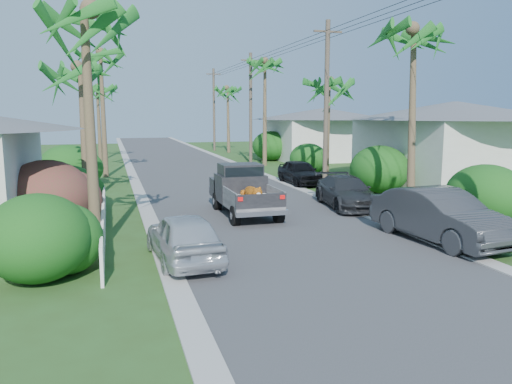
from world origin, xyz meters
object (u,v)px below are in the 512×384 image
object	(u,v)px
pickup_truck	(242,189)
house_right_far	(323,136)
palm_r_a	(417,30)
parked_car_rn	(440,216)
parked_car_rm	(346,192)
palm_r_b	(328,82)
palm_r_c	(265,62)
palm_l_a	(84,11)
utility_pole_d	(214,109)
palm_r_d	(228,88)
utility_pole_b	(326,105)
palm_l_d	(97,86)
utility_pole_c	(251,108)
palm_l_b	(80,68)
house_right_near	(453,148)
parked_car_ln	(184,237)
parked_car_rf	(300,172)
palm_l_c	(100,53)

from	to	relation	value
pickup_truck	house_right_far	size ratio (longest dim) A/B	0.57
palm_r_a	parked_car_rn	bearing A→B (deg)	-111.89
parked_car_rm	palm_r_a	distance (m)	7.26
palm_r_a	parked_car_rm	bearing A→B (deg)	137.22
palm_r_b	palm_r_c	world-z (taller)	palm_r_c
parked_car_rm	palm_l_a	distance (m)	13.16
utility_pole_d	parked_car_rn	bearing A→B (deg)	-91.55
palm_r_d	utility_pole_b	xyz separation A→B (m)	(-0.90, -27.00, -2.14)
parked_car_rn	utility_pole_b	size ratio (longest dim) A/B	0.58
palm_r_a	palm_l_a	bearing A→B (deg)	-166.50
palm_l_d	palm_r_c	world-z (taller)	palm_r_c
palm_l_a	palm_l_d	distance (m)	31.01
palm_r_c	palm_r_b	bearing A→B (deg)	-87.92
palm_l_a	utility_pole_d	xyz separation A→B (m)	(11.80, 40.00, -2.33)
utility_pole_c	palm_l_d	bearing A→B (deg)	153.62
utility_pole_d	house_right_far	bearing A→B (deg)	-60.35
palm_l_b	utility_pole_c	xyz separation A→B (m)	(12.40, 16.00, -1.55)
palm_r_c	utility_pole_b	distance (m)	13.48
palm_l_b	palm_r_b	xyz separation A→B (m)	(13.40, 3.00, -0.20)
pickup_truck	parked_car_rm	size ratio (longest dim) A/B	1.10
palm_l_a	utility_pole_c	world-z (taller)	utility_pole_c
pickup_truck	palm_l_d	bearing A→B (deg)	102.99
pickup_truck	palm_l_d	xyz separation A→B (m)	(-6.04, 26.18, 5.43)
house_right_near	utility_pole_b	bearing A→B (deg)	172.30
parked_car_ln	palm_r_c	bearing A→B (deg)	-116.49
palm_l_d	palm_r_d	bearing A→B (deg)	24.78
house_right_near	pickup_truck	bearing A→B (deg)	-162.76
palm_l_a	palm_r_a	world-z (taller)	palm_r_a
parked_car_rf	house_right_far	bearing A→B (deg)	61.45
parked_car_rf	palm_r_b	bearing A→B (deg)	-7.96
pickup_truck	parked_car_rn	xyz separation A→B (m)	(4.94, -6.36, -0.16)
palm_l_d	palm_r_b	xyz separation A→B (m)	(13.10, -19.00, -0.49)
utility_pole_c	palm_l_c	bearing A→B (deg)	-152.65
parked_car_rm	parked_car_ln	xyz separation A→B (m)	(-8.12, -6.20, 0.02)
pickup_truck	palm_r_a	world-z (taller)	palm_r_a
utility_pole_d	house_right_near	bearing A→B (deg)	-76.57
pickup_truck	palm_r_d	world-z (taller)	palm_r_d
parked_car_rm	palm_r_c	size ratio (longest dim) A/B	0.50
palm_r_a	house_right_far	bearing A→B (deg)	74.40
palm_l_c	utility_pole_d	bearing A→B (deg)	61.08
parked_car_rn	palm_r_c	bearing A→B (deg)	80.02
parked_car_ln	palm_l_b	size ratio (longest dim) A/B	0.56
utility_pole_c	house_right_near	bearing A→B (deg)	-65.18
parked_car_rf	palm_r_a	size ratio (longest dim) A/B	0.48
palm_l_a	utility_pole_b	xyz separation A→B (m)	(11.80, 10.00, -2.33)
pickup_truck	palm_l_a	size ratio (longest dim) A/B	0.62
parked_car_ln	utility_pole_d	bearing A→B (deg)	-106.99
palm_r_a	palm_r_b	xyz separation A→B (m)	(0.30, 9.00, -1.47)
palm_l_b	palm_r_d	size ratio (longest dim) A/B	0.93
palm_l_c	palm_r_b	bearing A→B (deg)	-29.05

